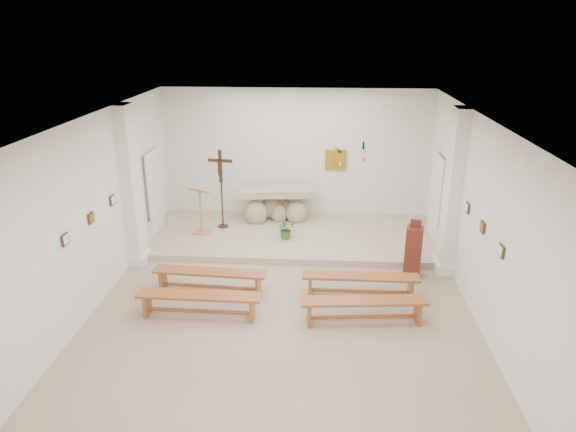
# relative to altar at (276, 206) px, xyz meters

# --- Properties ---
(ground) EXTENTS (7.00, 10.00, 0.00)m
(ground) POSITION_rel_altar_xyz_m (0.48, -4.40, -0.52)
(ground) COLOR tan
(ground) RESTS_ON ground
(wall_left) EXTENTS (0.02, 10.00, 3.50)m
(wall_left) POSITION_rel_altar_xyz_m (-3.01, -4.40, 1.23)
(wall_left) COLOR white
(wall_left) RESTS_ON ground
(wall_right) EXTENTS (0.02, 10.00, 3.50)m
(wall_right) POSITION_rel_altar_xyz_m (3.97, -4.40, 1.23)
(wall_right) COLOR white
(wall_right) RESTS_ON ground
(wall_back) EXTENTS (7.00, 0.02, 3.50)m
(wall_back) POSITION_rel_altar_xyz_m (0.48, 0.59, 1.23)
(wall_back) COLOR white
(wall_back) RESTS_ON ground
(ceiling) EXTENTS (7.00, 10.00, 0.02)m
(ceiling) POSITION_rel_altar_xyz_m (0.48, -4.40, 2.97)
(ceiling) COLOR silver
(ceiling) RESTS_ON wall_back
(sanctuary_platform) EXTENTS (6.98, 3.00, 0.15)m
(sanctuary_platform) POSITION_rel_altar_xyz_m (0.48, -0.90, -0.45)
(sanctuary_platform) COLOR tan
(sanctuary_platform) RESTS_ON ground
(pilaster_left) EXTENTS (0.26, 0.55, 3.50)m
(pilaster_left) POSITION_rel_altar_xyz_m (-2.89, -2.40, 1.23)
(pilaster_left) COLOR white
(pilaster_left) RESTS_ON ground
(pilaster_right) EXTENTS (0.26, 0.55, 3.50)m
(pilaster_right) POSITION_rel_altar_xyz_m (3.85, -2.40, 1.23)
(pilaster_right) COLOR white
(pilaster_right) RESTS_ON ground
(gold_wall_relief) EXTENTS (0.55, 0.04, 0.55)m
(gold_wall_relief) POSITION_rel_altar_xyz_m (1.53, 0.56, 1.13)
(gold_wall_relief) COLOR gold
(gold_wall_relief) RESTS_ON wall_back
(sanctuary_lamp) EXTENTS (0.11, 0.36, 0.44)m
(sanctuary_lamp) POSITION_rel_altar_xyz_m (2.23, 0.31, 1.29)
(sanctuary_lamp) COLOR black
(sanctuary_lamp) RESTS_ON wall_back
(station_frame_left_front) EXTENTS (0.03, 0.20, 0.20)m
(station_frame_left_front) POSITION_rel_altar_xyz_m (-2.99, -5.20, 1.20)
(station_frame_left_front) COLOR #452A1E
(station_frame_left_front) RESTS_ON wall_left
(station_frame_left_mid) EXTENTS (0.03, 0.20, 0.20)m
(station_frame_left_mid) POSITION_rel_altar_xyz_m (-2.99, -4.20, 1.20)
(station_frame_left_mid) COLOR #452A1E
(station_frame_left_mid) RESTS_ON wall_left
(station_frame_left_rear) EXTENTS (0.03, 0.20, 0.20)m
(station_frame_left_rear) POSITION_rel_altar_xyz_m (-2.99, -3.20, 1.20)
(station_frame_left_rear) COLOR #452A1E
(station_frame_left_rear) RESTS_ON wall_left
(station_frame_right_front) EXTENTS (0.03, 0.20, 0.20)m
(station_frame_right_front) POSITION_rel_altar_xyz_m (3.95, -5.20, 1.20)
(station_frame_right_front) COLOR #452A1E
(station_frame_right_front) RESTS_ON wall_right
(station_frame_right_mid) EXTENTS (0.03, 0.20, 0.20)m
(station_frame_right_mid) POSITION_rel_altar_xyz_m (3.95, -4.20, 1.20)
(station_frame_right_mid) COLOR #452A1E
(station_frame_right_mid) RESTS_ON wall_right
(station_frame_right_rear) EXTENTS (0.03, 0.20, 0.20)m
(station_frame_right_rear) POSITION_rel_altar_xyz_m (3.95, -3.20, 1.20)
(station_frame_right_rear) COLOR #452A1E
(station_frame_right_rear) RESTS_ON wall_right
(radiator_left) EXTENTS (0.10, 0.85, 0.52)m
(radiator_left) POSITION_rel_altar_xyz_m (-2.95, -1.70, -0.25)
(radiator_left) COLOR silver
(radiator_left) RESTS_ON ground
(radiator_right) EXTENTS (0.10, 0.85, 0.52)m
(radiator_right) POSITION_rel_altar_xyz_m (3.91, -1.70, -0.25)
(radiator_right) COLOR silver
(radiator_right) RESTS_ON ground
(altar) EXTENTS (1.93, 0.92, 0.96)m
(altar) POSITION_rel_altar_xyz_m (0.00, 0.00, 0.00)
(altar) COLOR #BAAC8E
(altar) RESTS_ON sanctuary_platform
(lectern) EXTENTS (0.51, 0.47, 1.21)m
(lectern) POSITION_rel_altar_xyz_m (-1.77, -1.01, 0.23)
(lectern) COLOR tan
(lectern) RESTS_ON sanctuary_platform
(crucifix_stand) EXTENTS (0.61, 0.26, 2.01)m
(crucifix_stand) POSITION_rel_altar_xyz_m (-1.31, -0.60, 0.79)
(crucifix_stand) COLOR #382111
(crucifix_stand) RESTS_ON sanctuary_platform
(potted_plant) EXTENTS (0.54, 0.52, 0.47)m
(potted_plant) POSITION_rel_altar_xyz_m (0.35, -1.22, -0.14)
(potted_plant) COLOR #356227
(potted_plant) RESTS_ON sanctuary_platform
(donation_pedestal) EXTENTS (0.41, 0.41, 1.27)m
(donation_pedestal) POSITION_rel_altar_xyz_m (3.11, -2.71, 0.04)
(donation_pedestal) COLOR maroon
(donation_pedestal) RESTS_ON ground
(bench_left_front) EXTENTS (2.26, 0.49, 0.47)m
(bench_left_front) POSITION_rel_altar_xyz_m (-1.00, -3.71, -0.16)
(bench_left_front) COLOR brown
(bench_left_front) RESTS_ON ground
(bench_right_front) EXTENTS (2.24, 0.36, 0.47)m
(bench_right_front) POSITION_rel_altar_xyz_m (1.95, -3.71, -0.16)
(bench_right_front) COLOR brown
(bench_right_front) RESTS_ON ground
(bench_left_second) EXTENTS (2.25, 0.40, 0.47)m
(bench_left_second) POSITION_rel_altar_xyz_m (-1.00, -4.64, -0.16)
(bench_left_second) COLOR brown
(bench_left_second) RESTS_ON ground
(bench_right_second) EXTENTS (2.27, 0.56, 0.47)m
(bench_right_second) POSITION_rel_altar_xyz_m (1.95, -4.64, -0.16)
(bench_right_second) COLOR brown
(bench_right_second) RESTS_ON ground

